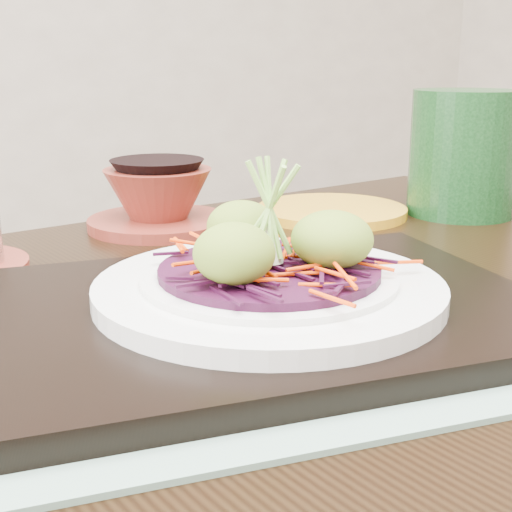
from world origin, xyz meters
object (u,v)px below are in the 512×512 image
white_plate (269,287)px  green_jar (463,153)px  terracotta_bowl_set (159,202)px  yellow_plate (332,211)px  dining_table (282,418)px  serving_tray (269,310)px

white_plate → green_jar: bearing=28.7°
terracotta_bowl_set → yellow_plate: terracotta_bowl_set is taller
terracotta_bowl_set → green_jar: (0.37, -0.11, 0.05)m
terracotta_bowl_set → green_jar: bearing=-17.1°
terracotta_bowl_set → green_jar: green_jar is taller
green_jar → terracotta_bowl_set: bearing=162.9°
dining_table → yellow_plate: 0.37m
white_plate → terracotta_bowl_set: size_ratio=1.21×
white_plate → serving_tray: bearing=0.0°
terracotta_bowl_set → green_jar: 0.39m
serving_tray → green_jar: 0.47m
terracotta_bowl_set → yellow_plate: bearing=-10.9°
yellow_plate → green_jar: (0.15, -0.07, 0.07)m
terracotta_bowl_set → yellow_plate: 0.22m
green_jar → serving_tray: bearing=-151.3°
dining_table → green_jar: size_ratio=8.15×
dining_table → yellow_plate: bearing=40.9°
serving_tray → green_jar: (0.41, 0.23, 0.06)m
serving_tray → yellow_plate: size_ratio=2.10×
white_plate → green_jar: (0.41, 0.23, 0.05)m
dining_table → green_jar: 0.47m
serving_tray → dining_table: bearing=52.0°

